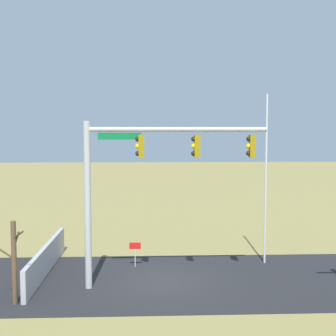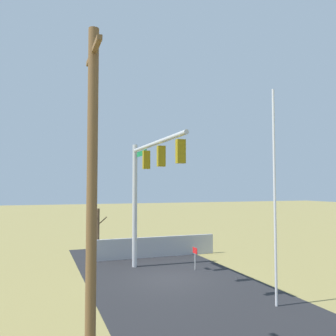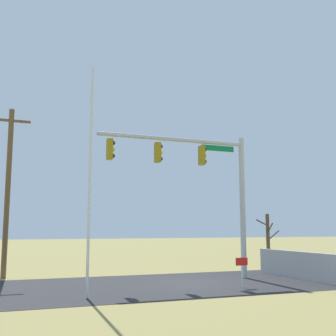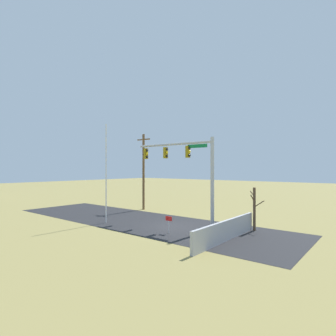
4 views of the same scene
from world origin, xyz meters
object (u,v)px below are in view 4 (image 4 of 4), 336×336
object	(u,v)px
flagpole	(106,173)
open_sign	(169,221)
signal_mast	(188,163)
bare_tree	(254,208)
utility_pole	(144,170)

from	to	relation	value
flagpole	open_sign	world-z (taller)	flagpole
open_sign	signal_mast	bearing A→B (deg)	96.99
signal_mast	bare_tree	xyz separation A→B (m)	(4.84, 1.71, -3.38)
flagpole	utility_pole	xyz separation A→B (m)	(-2.78, 7.46, 0.20)
signal_mast	flagpole	size ratio (longest dim) A/B	0.90
signal_mast	utility_pole	size ratio (longest dim) A/B	0.90
flagpole	open_sign	size ratio (longest dim) A/B	6.94
utility_pole	bare_tree	world-z (taller)	utility_pole
utility_pole	open_sign	distance (m)	12.16
signal_mast	open_sign	world-z (taller)	signal_mast
utility_pole	open_sign	bearing A→B (deg)	-37.05
signal_mast	bare_tree	distance (m)	6.15
flagpole	open_sign	distance (m)	7.33
signal_mast	flagpole	world-z (taller)	flagpole
bare_tree	signal_mast	bearing A→B (deg)	-160.55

